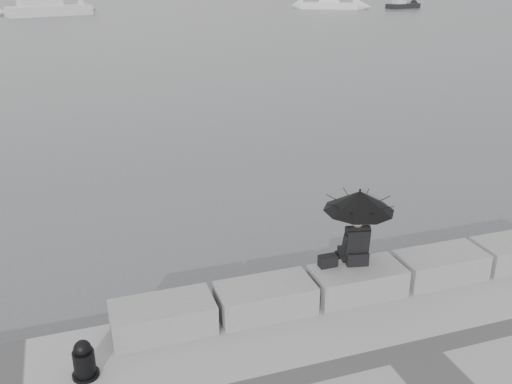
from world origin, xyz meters
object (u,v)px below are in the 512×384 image
object	(u,v)px
motor_cruiser	(49,8)
small_motorboat	(403,6)
seated_person	(359,210)
mooring_bollard	(84,362)
sailboat_right	(330,5)

from	to	relation	value
motor_cruiser	small_motorboat	size ratio (longest dim) A/B	1.96
seated_person	mooring_bollard	size ratio (longest dim) A/B	2.33
seated_person	sailboat_right	world-z (taller)	sailboat_right
seated_person	small_motorboat	world-z (taller)	seated_person
sailboat_right	small_motorboat	xyz separation A→B (m)	(9.66, -2.32, -0.21)
small_motorboat	motor_cruiser	bearing A→B (deg)	165.41
seated_person	motor_cruiser	xyz separation A→B (m)	(-5.06, 64.70, -1.12)
seated_person	motor_cruiser	distance (m)	64.91
seated_person	small_motorboat	distance (m)	73.04
seated_person	sailboat_right	bearing A→B (deg)	76.76
motor_cruiser	mooring_bollard	bearing A→B (deg)	-104.73
sailboat_right	seated_person	bearing A→B (deg)	-83.82
seated_person	mooring_bollard	bearing A→B (deg)	-156.95
mooring_bollard	seated_person	bearing A→B (deg)	11.12
sailboat_right	mooring_bollard	bearing A→B (deg)	-86.82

